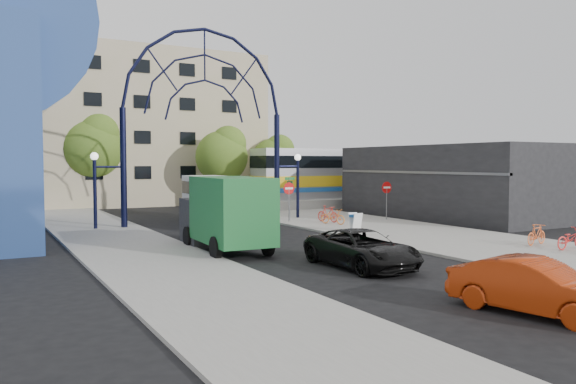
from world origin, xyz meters
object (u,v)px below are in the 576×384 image
city_bus (224,200)px  do_not_enter_sign (387,191)px  gateway_arch (205,86)px  bike_near_a (333,217)px  sandwich_board (355,220)px  bike_far_a (571,238)px  tree_north_c (275,158)px  street_name_sign (290,189)px  stop_sign (289,192)px  green_truck (225,214)px  tree_north_a (223,154)px  black_suv (362,249)px  bike_near_b (328,214)px  train_car (381,173)px  red_sedan (536,287)px  tree_north_b (93,146)px  bike_far_b (536,234)px

city_bus → do_not_enter_sign: bearing=-15.6°
gateway_arch → bike_near_a: bearing=-35.5°
sandwich_board → bike_far_a: sandwich_board is taller
tree_north_c → city_bus: 18.62m
street_name_sign → sandwich_board: street_name_sign is taller
stop_sign → do_not_enter_sign: bearing=-17.9°
gateway_arch → green_truck: size_ratio=2.09×
stop_sign → tree_north_a: tree_north_a is taller
stop_sign → tree_north_a: (1.32, 13.93, 2.61)m
black_suv → bike_near_b: size_ratio=2.95×
green_truck → black_suv: 6.76m
gateway_arch → train_car: gateway_arch is taller
green_truck → bike_far_a: (12.88, -7.49, -1.03)m
stop_sign → train_car: size_ratio=0.10×
sandwich_board → red_sedan: size_ratio=0.23×
black_suv → stop_sign: bearing=70.3°
stop_sign → do_not_enter_sign: (6.20, -2.00, -0.02)m
sandwich_board → train_car: bearing=48.1°
sandwich_board → tree_north_b: tree_north_b is taller
tree_north_c → city_bus: tree_north_c is taller
tree_north_a → bike_near_b: (0.67, -15.35, -3.98)m
street_name_sign → green_truck: size_ratio=0.43×
stop_sign → city_bus: 4.08m
train_car → tree_north_a: 14.52m
gateway_arch → stop_sign: size_ratio=5.46×
gateway_arch → city_bus: 7.11m
bike_near_a → bike_far_b: size_ratio=1.09×
gateway_arch → bike_far_a: (9.87, -17.80, -7.97)m
train_car → tree_north_c: 9.95m
bike_near_a → bike_far_b: bearing=-95.2°
train_car → bike_near_a: size_ratio=14.52×
bike_far_b → train_car: bearing=-33.3°
city_bus → bike_near_b: size_ratio=6.43×
do_not_enter_sign → sandwich_board: do_not_enter_sign is taller
green_truck → train_car: bearing=41.2°
black_suv → tree_north_a: bearing=76.8°
gateway_arch → black_suv: 18.16m
bike_near_b → red_sedan: bearing=-123.9°
train_car → bike_near_b: (-13.20, -11.42, -2.27)m
do_not_enter_sign → street_name_sign: size_ratio=0.89×
sandwich_board → city_bus: 8.70m
tree_north_b → bike_far_a: (13.75, -33.73, -4.68)m
street_name_sign → bike_near_a: size_ratio=1.62×
do_not_enter_sign → tree_north_b: 25.09m
tree_north_b → bike_near_a: size_ratio=4.63×
bike_near_b → street_name_sign: bearing=113.3°
do_not_enter_sign → street_name_sign: (-5.80, 2.60, 0.15)m
train_car → bike_far_a: train_car is taller
train_car → bike_far_b: 26.46m
stop_sign → red_sedan: (-4.93, -21.65, -1.28)m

